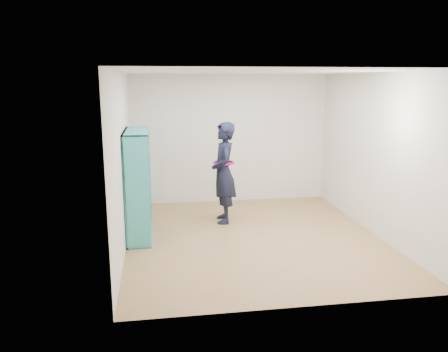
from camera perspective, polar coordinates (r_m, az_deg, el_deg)
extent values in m
plane|color=#9C7047|center=(7.12, 3.86, -7.99)|extent=(4.50, 4.50, 0.00)
plane|color=white|center=(6.68, 4.19, 13.44)|extent=(4.50, 4.50, 0.00)
cube|color=silver|center=(6.63, -13.11, 1.86)|extent=(0.02, 4.50, 2.60)
cube|color=silver|center=(7.48, 19.15, 2.66)|extent=(0.02, 4.50, 2.60)
cube|color=silver|center=(8.96, 0.81, 4.84)|extent=(4.00, 0.02, 2.60)
cube|color=silver|center=(4.66, 10.16, -2.37)|extent=(4.00, 0.02, 2.60)
cube|color=teal|center=(6.49, -11.32, -2.28)|extent=(0.37, 0.03, 1.71)
cube|color=teal|center=(7.72, -10.96, 0.05)|extent=(0.37, 0.03, 1.71)
cube|color=teal|center=(7.34, -10.85, -7.43)|extent=(0.37, 1.28, 0.03)
cube|color=teal|center=(6.96, -11.41, 5.75)|extent=(0.37, 1.28, 0.03)
cube|color=teal|center=(7.11, -12.52, -1.06)|extent=(0.03, 1.28, 1.71)
cube|color=teal|center=(6.90, -11.18, -1.40)|extent=(0.35, 0.03, 1.66)
cube|color=teal|center=(7.30, -11.07, -0.65)|extent=(0.35, 0.03, 1.66)
cube|color=teal|center=(7.21, -10.99, -4.22)|extent=(0.35, 1.23, 0.03)
cube|color=teal|center=(7.10, -11.12, -1.01)|extent=(0.35, 1.23, 0.03)
cube|color=teal|center=(7.02, -11.26, 2.28)|extent=(0.35, 1.23, 0.03)
cube|color=beige|center=(6.92, -10.80, -8.02)|extent=(0.24, 0.15, 0.09)
cube|color=black|center=(6.72, -10.89, -4.31)|extent=(0.19, 0.17, 0.23)
cube|color=maroon|center=(6.60, -11.05, -0.57)|extent=(0.19, 0.17, 0.30)
cube|color=silver|center=(6.60, -11.23, 2.04)|extent=(0.24, 0.15, 0.06)
cube|color=navy|center=(7.23, -10.66, -6.40)|extent=(0.19, 0.17, 0.26)
cube|color=brown|center=(7.11, -10.79, -3.24)|extent=(0.19, 0.17, 0.26)
cube|color=#BFB28C|center=(7.08, -10.97, -0.56)|extent=(0.24, 0.15, 0.09)
cube|color=#26594C|center=(6.93, -11.07, 3.45)|extent=(0.19, 0.17, 0.28)
cube|color=beige|center=(7.61, -10.58, -5.28)|extent=(0.19, 0.17, 0.30)
cube|color=black|center=(7.58, -10.74, -3.04)|extent=(0.24, 0.15, 0.06)
cube|color=maroon|center=(7.41, -10.83, 0.75)|extent=(0.19, 0.17, 0.28)
cube|color=silver|center=(7.34, -10.96, 3.83)|extent=(0.19, 0.17, 0.25)
imported|color=black|center=(7.64, -0.04, 0.41)|extent=(0.44, 0.66, 1.78)
torus|color=#950B55|center=(7.61, -0.04, 1.75)|extent=(0.38, 0.38, 0.04)
cube|color=silver|center=(7.68, -1.12, 1.36)|extent=(0.04, 0.10, 0.14)
cube|color=black|center=(7.68, -1.12, 1.36)|extent=(0.03, 0.09, 0.13)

